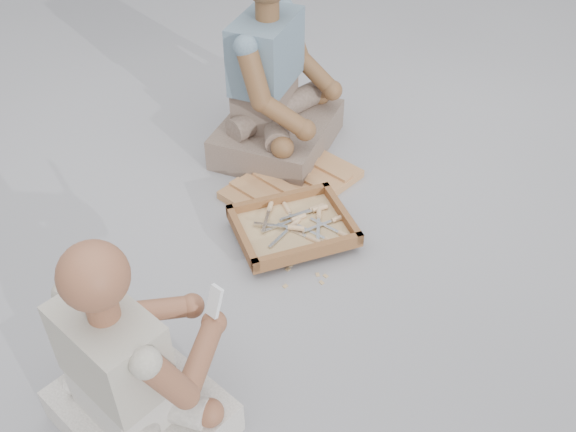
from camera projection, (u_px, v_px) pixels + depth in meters
ground at (328, 283)px, 2.61m from camera, size 60.00×60.00×0.00m
carved_panel at (292, 184)px, 3.08m from camera, size 0.68×0.53×0.04m
tool_tray at (293, 227)px, 2.77m from camera, size 0.57×0.50×0.06m
chisel_0 at (270, 208)px, 2.84m from camera, size 0.16×0.17×0.02m
chisel_1 at (315, 210)px, 2.85m from camera, size 0.22×0.06×0.02m
chisel_2 at (328, 240)px, 2.71m from camera, size 0.09×0.21×0.02m
chisel_3 at (291, 227)px, 2.75m from camera, size 0.17×0.17×0.02m
chisel_4 at (292, 226)px, 2.77m from camera, size 0.21×0.09×0.02m
chisel_5 at (341, 234)px, 2.73m from camera, size 0.08×0.21×0.02m
chisel_6 at (335, 220)px, 2.80m from camera, size 0.22×0.04×0.02m
chisel_7 at (309, 238)px, 2.72m from camera, size 0.10×0.21×0.02m
chisel_8 at (294, 219)px, 2.80m from camera, size 0.22×0.03×0.02m
chisel_9 at (288, 211)px, 2.85m from camera, size 0.07×0.22×0.02m
chisel_10 at (319, 215)px, 2.81m from camera, size 0.15×0.19×0.02m
chisel_11 at (312, 209)px, 2.86m from camera, size 0.22×0.04×0.02m
wood_chip_0 at (288, 269)px, 2.66m from camera, size 0.02×0.02×0.00m
wood_chip_1 at (309, 254)px, 2.73m from camera, size 0.02×0.02×0.00m
wood_chip_2 at (294, 262)px, 2.70m from camera, size 0.02×0.02×0.00m
wood_chip_3 at (285, 286)px, 2.59m from camera, size 0.02×0.02×0.00m
wood_chip_4 at (323, 251)px, 2.75m from camera, size 0.02×0.02×0.00m
wood_chip_5 at (302, 182)px, 3.12m from camera, size 0.02×0.02×0.00m
wood_chip_6 at (280, 184)px, 3.11m from camera, size 0.02×0.02×0.00m
wood_chip_7 at (239, 219)px, 2.91m from camera, size 0.02×0.02×0.00m
wood_chip_8 at (345, 219)px, 2.91m from camera, size 0.02×0.02×0.00m
wood_chip_9 at (326, 276)px, 2.63m from camera, size 0.02×0.02×0.00m
wood_chip_10 at (253, 191)px, 3.06m from camera, size 0.02×0.02×0.00m
wood_chip_11 at (318, 275)px, 2.64m from camera, size 0.02×0.02×0.00m
wood_chip_12 at (265, 247)px, 2.77m from camera, size 0.02×0.02×0.00m
wood_chip_13 at (322, 283)px, 2.61m from camera, size 0.02×0.02×0.00m
wood_chip_14 at (291, 265)px, 2.68m from camera, size 0.02×0.02×0.00m
wood_chip_15 at (233, 203)px, 3.00m from camera, size 0.02×0.02×0.00m
craftsman at (131, 373)px, 1.94m from camera, size 0.60×0.60×0.81m
companion at (274, 90)px, 3.14m from camera, size 0.82×0.78×1.00m
mobile_phone at (215, 301)px, 2.00m from camera, size 0.06×0.06×0.11m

